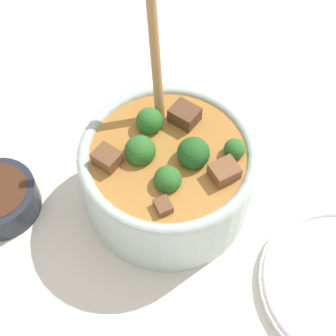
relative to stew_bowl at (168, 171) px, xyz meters
name	(u,v)px	position (x,y,z in m)	size (l,w,h in m)	color
ground_plane	(168,197)	(0.00, 0.00, -0.07)	(4.00, 4.00, 0.00)	silver
stew_bowl	(168,171)	(0.00, 0.00, 0.00)	(0.22, 0.23, 0.30)	#B2C6BC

